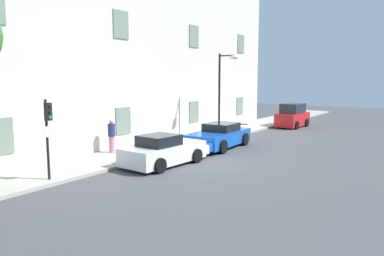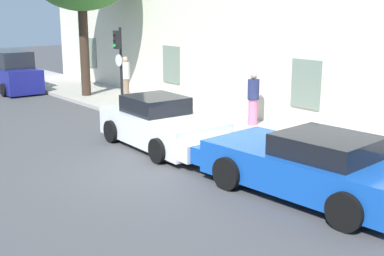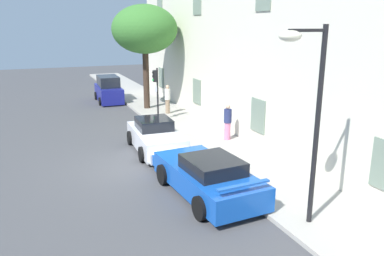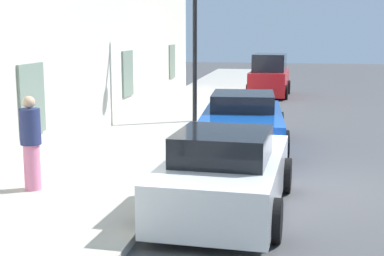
% 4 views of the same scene
% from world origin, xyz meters
% --- Properties ---
extents(ground_plane, '(80.00, 80.00, 0.00)m').
position_xyz_m(ground_plane, '(0.00, 0.00, 0.00)').
color(ground_plane, '#444447').
extents(sidewalk, '(60.00, 3.21, 0.14)m').
position_xyz_m(sidewalk, '(0.00, 4.03, 0.07)').
color(sidewalk, '#A8A399').
rests_on(sidewalk, ground).
extents(sportscar_red_lead, '(4.56, 2.23, 1.42)m').
position_xyz_m(sportscar_red_lead, '(-1.51, 1.31, 0.61)').
color(sportscar_red_lead, white).
rests_on(sportscar_red_lead, ground).
extents(sportscar_yellow_flank, '(5.19, 2.47, 1.39)m').
position_xyz_m(sportscar_yellow_flank, '(3.31, 1.48, 0.63)').
color(sportscar_yellow_flank, '#144CB2').
rests_on(sportscar_yellow_flank, ground).
extents(hatchback_parked, '(4.01, 1.87, 1.91)m').
position_xyz_m(hatchback_parked, '(-13.96, 1.55, 0.85)').
color(hatchback_parked, navy).
rests_on(hatchback_parked, ground).
extents(traffic_light, '(0.44, 0.36, 3.04)m').
position_xyz_m(traffic_light, '(-6.50, 2.89, 2.21)').
color(traffic_light, black).
rests_on(traffic_light, sidewalk).
extents(pedestrian_admiring, '(0.46, 0.46, 1.73)m').
position_xyz_m(pedestrian_admiring, '(-1.54, 4.90, 1.02)').
color(pedestrian_admiring, pink).
rests_on(pedestrian_admiring, sidewalk).
extents(pedestrian_strolling, '(0.39, 0.39, 1.79)m').
position_xyz_m(pedestrian_strolling, '(-8.04, 4.10, 1.06)').
color(pedestrian_strolling, '#8C7259').
rests_on(pedestrian_strolling, sidewalk).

